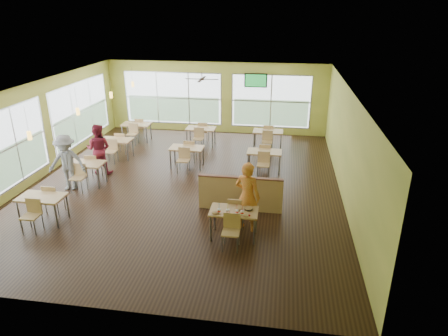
{
  "coord_description": "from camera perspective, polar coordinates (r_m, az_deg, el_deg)",
  "views": [
    {
      "loc": [
        3.08,
        -11.73,
        5.46
      ],
      "look_at": [
        1.42,
        -0.87,
        1.0
      ],
      "focal_mm": 32.0,
      "sensor_mm": 36.0,
      "label": 1
    }
  ],
  "objects": [
    {
      "name": "pendant_lights",
      "position": [
        14.23,
        -17.97,
        8.83
      ],
      "size": [
        0.11,
        7.31,
        0.86
      ],
      "color": "#2D2119",
      "rests_on": "ceiling"
    },
    {
      "name": "cup_blue",
      "position": [
        9.83,
        -0.71,
        -6.14
      ],
      "size": [
        0.09,
        0.09,
        0.31
      ],
      "color": "white",
      "rests_on": "main_table"
    },
    {
      "name": "wrapper_left",
      "position": [
        9.83,
        -1.29,
        -6.4
      ],
      "size": [
        0.2,
        0.19,
        0.04
      ],
      "primitive_type": "ellipsoid",
      "rotation": [
        0.0,
        0.0,
        0.18
      ],
      "color": "#A78750",
      "rests_on": "main_table"
    },
    {
      "name": "food_basket",
      "position": [
        10.02,
        3.52,
        -5.81
      ],
      "size": [
        0.23,
        0.23,
        0.05
      ],
      "color": "black",
      "rests_on": "main_table"
    },
    {
      "name": "wrapper_right",
      "position": [
        9.72,
        3.13,
        -6.83
      ],
      "size": [
        0.18,
        0.17,
        0.04
      ],
      "primitive_type": "ellipsoid",
      "rotation": [
        0.0,
        0.0,
        -0.36
      ],
      "color": "#A78750",
      "rests_on": "main_table"
    },
    {
      "name": "main_table",
      "position": [
        10.04,
        1.42,
        -6.67
      ],
      "size": [
        1.22,
        1.52,
        0.87
      ],
      "color": "tan",
      "rests_on": "floor"
    },
    {
      "name": "ketchup_cup",
      "position": [
        9.75,
        3.61,
        -6.77
      ],
      "size": [
        0.06,
        0.06,
        0.02
      ],
      "primitive_type": "cylinder",
      "color": "#B10A08",
      "rests_on": "main_table"
    },
    {
      "name": "half_wall_divider",
      "position": [
        11.37,
        2.35,
        -3.66
      ],
      "size": [
        2.4,
        0.14,
        1.04
      ],
      "color": "tan",
      "rests_on": "floor"
    },
    {
      "name": "patron_maroon",
      "position": [
        14.46,
        -17.48,
        2.6
      ],
      "size": [
        0.9,
        0.72,
        1.77
      ],
      "primitive_type": "imported",
      "rotation": [
        0.0,
        0.0,
        3.2
      ],
      "color": "maroon",
      "rests_on": "floor"
    },
    {
      "name": "patron_grey",
      "position": [
        13.46,
        -21.53,
        0.73
      ],
      "size": [
        1.26,
        0.82,
        1.82
      ],
      "primitive_type": "imported",
      "rotation": [
        0.0,
        0.0,
        0.13
      ],
      "color": "slate",
      "rests_on": "floor"
    },
    {
      "name": "tv_backwall",
      "position": [
        17.93,
        4.56,
        12.37
      ],
      "size": [
        1.0,
        0.07,
        0.6
      ],
      "color": "black",
      "rests_on": "wall_back"
    },
    {
      "name": "window_bays",
      "position": [
        16.37,
        -12.2,
        7.52
      ],
      "size": [
        9.24,
        10.24,
        2.38
      ],
      "color": "white",
      "rests_on": "room"
    },
    {
      "name": "dining_tables",
      "position": [
        14.87,
        -7.96,
        2.93
      ],
      "size": [
        6.92,
        8.72,
        0.87
      ],
      "color": "tan",
      "rests_on": "floor"
    },
    {
      "name": "room",
      "position": [
        12.73,
        -5.77,
        4.33
      ],
      "size": [
        12.0,
        12.04,
        3.2
      ],
      "color": "black",
      "rests_on": "ground"
    },
    {
      "name": "wrapper_mid",
      "position": [
        10.02,
        2.09,
        -5.81
      ],
      "size": [
        0.21,
        0.19,
        0.05
      ],
      "primitive_type": "ellipsoid",
      "rotation": [
        0.0,
        0.0,
        -0.04
      ],
      "color": "#A78750",
      "rests_on": "main_table"
    },
    {
      "name": "cup_red_near",
      "position": [
        9.8,
        1.86,
        -6.26
      ],
      "size": [
        0.08,
        0.08,
        0.3
      ],
      "color": "white",
      "rests_on": "main_table"
    },
    {
      "name": "man_plaid",
      "position": [
        10.26,
        3.37,
        -4.09
      ],
      "size": [
        0.8,
        0.65,
        1.88
      ],
      "primitive_type": "imported",
      "rotation": [
        0.0,
        0.0,
        2.8
      ],
      "color": "#CD4D16",
      "rests_on": "floor"
    },
    {
      "name": "cup_red_far",
      "position": [
        9.76,
        2.62,
        -6.37
      ],
      "size": [
        0.09,
        0.09,
        0.31
      ],
      "color": "white",
      "rests_on": "main_table"
    },
    {
      "name": "cup_yellow",
      "position": [
        9.77,
        0.54,
        -6.26
      ],
      "size": [
        0.1,
        0.1,
        0.34
      ],
      "color": "white",
      "rests_on": "main_table"
    },
    {
      "name": "ceiling_fan",
      "position": [
        15.26,
        -3.17,
        12.58
      ],
      "size": [
        1.25,
        1.25,
        0.29
      ],
      "color": "#2D2119",
      "rests_on": "ceiling"
    }
  ]
}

